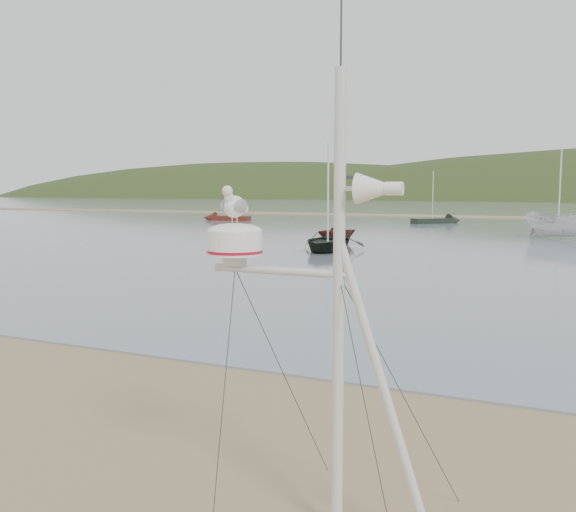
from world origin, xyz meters
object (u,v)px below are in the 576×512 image
at_px(mast_rig, 329,405).
at_px(boat_red, 337,219).
at_px(boat_white, 559,202).
at_px(boat_dark, 328,206).
at_px(dinghy_red_far, 221,218).
at_px(sailboat_dark_mid, 443,220).

bearing_deg(mast_rig, boat_red, 109.61).
relative_size(mast_rig, boat_white, 1.09).
bearing_deg(boat_dark, mast_rig, -75.97).
height_order(boat_dark, boat_red, boat_dark).
bearing_deg(boat_red, dinghy_red_far, 165.55).
xyz_separation_m(mast_rig, boat_white, (1.68, 39.70, 1.22)).
height_order(boat_white, dinghy_red_far, boat_white).
distance_m(boat_dark, sailboat_dark_mid, 30.27).
bearing_deg(mast_rig, dinghy_red_far, 121.60).
relative_size(boat_red, dinghy_red_far, 0.54).
relative_size(mast_rig, boat_dark, 1.13).
xyz_separation_m(boat_red, dinghy_red_far, (-20.86, 21.17, -1.22)).
distance_m(mast_rig, sailboat_dark_mid, 56.44).
distance_m(mast_rig, boat_red, 32.10).
bearing_deg(dinghy_red_far, boat_dark, -49.59).
distance_m(boat_dark, dinghy_red_far, 34.03).
relative_size(boat_dark, boat_red, 1.63).
bearing_deg(dinghy_red_far, boat_red, -45.43).
xyz_separation_m(boat_red, boat_white, (12.45, 9.46, 1.02)).
height_order(boat_red, dinghy_red_far, boat_red).
distance_m(boat_red, dinghy_red_far, 29.75).
relative_size(boat_white, sailboat_dark_mid, 0.91).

